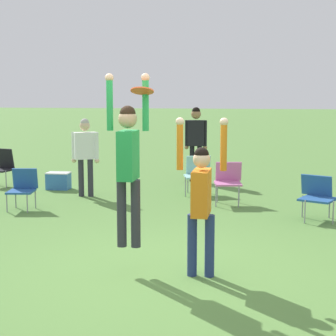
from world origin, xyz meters
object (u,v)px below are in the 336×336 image
object	(u,v)px
person_spectator_far	(85,150)
frisbee	(142,91)
camping_chair_0	(198,172)
camping_chair_3	(23,186)
person_spectator_near	(196,136)
person_jumping	(128,156)
cooler_box	(58,181)
camping_chair_2	(317,194)
person_defending	(201,194)
camping_chair_4	(228,179)
camping_chair_1	(3,165)

from	to	relation	value
person_spectator_far	frisbee	bearing A→B (deg)	-92.90
camping_chair_0	camping_chair_3	bearing A→B (deg)	19.62
person_spectator_near	person_spectator_far	distance (m)	3.15
person_jumping	cooler_box	size ratio (longest dim) A/B	4.11
camping_chair_3	person_spectator_near	bearing A→B (deg)	-135.46
person_jumping	frisbee	distance (m)	0.84
frisbee	camping_chair_2	xyz separation A→B (m)	(2.47, 3.45, -1.82)
person_jumping	cooler_box	bearing A→B (deg)	29.07
person_jumping	person_defending	world-z (taller)	person_jumping
person_defending	person_spectator_near	xyz separation A→B (m)	(-0.77, 7.15, 0.10)
camping_chair_0	frisbee	bearing A→B (deg)	75.06
frisbee	camping_chair_4	distance (m)	4.99
camping_chair_2	person_spectator_far	distance (m)	4.95
frisbee	cooler_box	xyz separation A→B (m)	(-3.10, 5.70, -2.08)
camping_chair_2	person_defending	bearing A→B (deg)	88.20
person_defending	camping_chair_3	xyz separation A→B (m)	(-3.73, 3.40, -0.58)
camping_chair_3	cooler_box	size ratio (longest dim) A/B	1.49
camping_chair_0	camping_chair_1	world-z (taller)	camping_chair_1
frisbee	camping_chair_2	bearing A→B (deg)	54.45
frisbee	camping_chair_4	bearing A→B (deg)	79.52
person_defending	cooler_box	distance (m)	6.81
camping_chair_2	camping_chair_0	bearing A→B (deg)	-16.27
camping_chair_1	person_jumping	bearing A→B (deg)	144.01
person_jumping	frisbee	size ratio (longest dim) A/B	7.75
person_spectator_near	person_spectator_far	world-z (taller)	person_spectator_near
person_spectator_near	cooler_box	world-z (taller)	person_spectator_near
person_jumping	camping_chair_4	distance (m)	4.68
camping_chair_0	camping_chair_4	size ratio (longest dim) A/B	1.00
person_defending	camping_chair_1	size ratio (longest dim) A/B	2.21
person_jumping	camping_chair_3	xyz separation A→B (m)	(-2.82, 3.37, -1.03)
frisbee	cooler_box	bearing A→B (deg)	118.53
camping_chair_4	camping_chair_0	bearing A→B (deg)	-62.65
camping_chair_4	person_spectator_far	bearing A→B (deg)	-15.25
cooler_box	person_defending	bearing A→B (deg)	-55.80
person_jumping	camping_chair_2	distance (m)	4.39
person_spectator_near	camping_chair_4	bearing A→B (deg)	-73.56
camping_chair_2	person_spectator_far	world-z (taller)	person_spectator_far
person_jumping	person_spectator_near	bearing A→B (deg)	0.49
camping_chair_1	camping_chair_2	xyz separation A→B (m)	(7.02, -2.49, -0.05)
camping_chair_3	cooler_box	distance (m)	2.21
camping_chair_3	cooler_box	world-z (taller)	camping_chair_3
camping_chair_3	camping_chair_1	bearing A→B (deg)	-65.21
frisbee	camping_chair_1	size ratio (longest dim) A/B	0.31
camping_chair_0	cooler_box	bearing A→B (deg)	-15.80
camping_chair_1	camping_chair_2	bearing A→B (deg)	177.69
camping_chair_2	person_spectator_near	bearing A→B (deg)	-30.29
person_jumping	person_spectator_near	world-z (taller)	person_jumping
person_defending	camping_chair_4	distance (m)	4.51
person_jumping	camping_chair_4	bearing A→B (deg)	-11.72
frisbee	person_spectator_near	size ratio (longest dim) A/B	0.15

